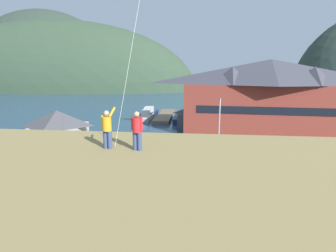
# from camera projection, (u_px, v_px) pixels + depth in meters

# --- Properties ---
(ground_plane) EXTENTS (600.00, 600.00, 0.00)m
(ground_plane) POSITION_uv_depth(u_px,v_px,m) (168.00, 189.00, 23.09)
(ground_plane) COLOR #66604C
(parking_lot_pad) EXTENTS (40.00, 20.00, 0.10)m
(parking_lot_pad) POSITION_uv_depth(u_px,v_px,m) (173.00, 167.00, 27.94)
(parking_lot_pad) COLOR gray
(parking_lot_pad) RESTS_ON ground
(bay_water) EXTENTS (360.00, 84.00, 0.03)m
(bay_water) POSITION_uv_depth(u_px,v_px,m) (189.00, 103.00, 81.44)
(bay_water) COLOR navy
(bay_water) RESTS_ON ground
(far_hill_west_ridge) EXTENTS (92.68, 46.73, 82.90)m
(far_hill_west_ridge) POSITION_uv_depth(u_px,v_px,m) (44.00, 88.00, 150.21)
(far_hill_west_ridge) COLOR #2D3D33
(far_hill_west_ridge) RESTS_ON ground
(far_hill_east_peak) EXTENTS (142.03, 53.33, 67.41)m
(far_hill_east_peak) POSITION_uv_depth(u_px,v_px,m) (55.00, 90.00, 135.53)
(far_hill_east_peak) COLOR #334733
(far_hill_east_peak) RESTS_ON ground
(harbor_lodge) EXTENTS (27.75, 10.96, 11.62)m
(harbor_lodge) POSITION_uv_depth(u_px,v_px,m) (269.00, 95.00, 41.41)
(harbor_lodge) COLOR brown
(harbor_lodge) RESTS_ON ground
(storage_shed_near_lot) EXTENTS (6.48, 6.09, 5.55)m
(storage_shed_near_lot) POSITION_uv_depth(u_px,v_px,m) (58.00, 133.00, 30.82)
(storage_shed_near_lot) COLOR beige
(storage_shed_near_lot) RESTS_ON ground
(storage_shed_waterside) EXTENTS (5.57, 4.81, 4.01)m
(storage_shed_waterside) POSITION_uv_depth(u_px,v_px,m) (193.00, 117.00, 45.90)
(storage_shed_waterside) COLOR #474C56
(storage_shed_waterside) RESTS_ON ground
(wharf_dock) EXTENTS (3.20, 15.75, 0.70)m
(wharf_dock) POSITION_uv_depth(u_px,v_px,m) (165.00, 116.00, 57.22)
(wharf_dock) COLOR #70604C
(wharf_dock) RESTS_ON ground
(moored_boat_wharfside) EXTENTS (2.21, 6.74, 2.16)m
(moored_boat_wharfside) POSITION_uv_depth(u_px,v_px,m) (146.00, 117.00, 54.11)
(moored_boat_wharfside) COLOR #A8A399
(moored_boat_wharfside) RESTS_ON ground
(moored_boat_outer_mooring) EXTENTS (2.73, 8.26, 2.16)m
(moored_boat_outer_mooring) POSITION_uv_depth(u_px,v_px,m) (181.00, 118.00, 52.87)
(moored_boat_outer_mooring) COLOR navy
(moored_boat_outer_mooring) RESTS_ON ground
(moored_boat_inner_slip) EXTENTS (2.83, 7.71, 2.16)m
(moored_boat_inner_slip) POSITION_uv_depth(u_px,v_px,m) (149.00, 113.00, 58.67)
(moored_boat_inner_slip) COLOR navy
(moored_boat_inner_slip) RESTS_ON ground
(parked_car_mid_row_far) EXTENTS (4.22, 2.09, 1.82)m
(parked_car_mid_row_far) POSITION_uv_depth(u_px,v_px,m) (234.00, 181.00, 22.17)
(parked_car_mid_row_far) COLOR silver
(parked_car_mid_row_far) RESTS_ON parking_lot_pad
(parked_car_lone_by_shed) EXTENTS (4.24, 2.12, 1.82)m
(parked_car_lone_by_shed) POSITION_uv_depth(u_px,v_px,m) (222.00, 158.00, 27.90)
(parked_car_lone_by_shed) COLOR red
(parked_car_lone_by_shed) RESTS_ON parking_lot_pad
(parked_car_front_row_red) EXTENTS (4.23, 2.12, 1.82)m
(parked_car_front_row_red) POSITION_uv_depth(u_px,v_px,m) (128.00, 149.00, 30.88)
(parked_car_front_row_red) COLOR black
(parked_car_front_row_red) RESTS_ON parking_lot_pad
(parked_car_mid_row_near) EXTENTS (4.32, 2.30, 1.82)m
(parked_car_mid_row_near) POSITION_uv_depth(u_px,v_px,m) (332.00, 176.00, 23.01)
(parked_car_mid_row_near) COLOR silver
(parked_car_mid_row_near) RESTS_ON parking_lot_pad
(parked_car_front_row_end) EXTENTS (4.27, 2.20, 1.82)m
(parked_car_front_row_end) POSITION_uv_depth(u_px,v_px,m) (155.00, 179.00, 22.39)
(parked_car_front_row_end) COLOR #B28923
(parked_car_front_row_end) RESTS_ON parking_lot_pad
(parked_car_back_row_right) EXTENTS (4.33, 2.32, 1.82)m
(parked_car_back_row_right) POSITION_uv_depth(u_px,v_px,m) (94.00, 176.00, 23.16)
(parked_car_back_row_right) COLOR red
(parked_car_back_row_right) RESTS_ON parking_lot_pad
(parked_car_mid_row_center) EXTENTS (4.29, 2.24, 1.82)m
(parked_car_mid_row_center) POSITION_uv_depth(u_px,v_px,m) (269.00, 156.00, 28.35)
(parked_car_mid_row_center) COLOR navy
(parked_car_mid_row_center) RESTS_ON parking_lot_pad
(parking_light_pole) EXTENTS (0.24, 0.78, 6.67)m
(parking_light_pole) POSITION_uv_depth(u_px,v_px,m) (219.00, 122.00, 32.00)
(parking_light_pole) COLOR #ADADB2
(parking_light_pole) RESTS_ON parking_lot_pad
(person_kite_flyer) EXTENTS (0.59, 0.63, 1.86)m
(person_kite_flyer) POSITION_uv_depth(u_px,v_px,m) (107.00, 128.00, 11.93)
(person_kite_flyer) COLOR #384770
(person_kite_flyer) RESTS_ON grassy_hill_foreground
(person_companion) EXTENTS (0.54, 0.40, 1.74)m
(person_companion) POSITION_uv_depth(u_px,v_px,m) (137.00, 130.00, 11.67)
(person_companion) COLOR #384770
(person_companion) RESTS_ON grassy_hill_foreground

